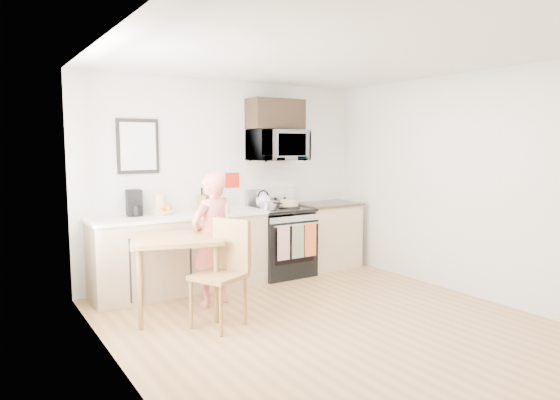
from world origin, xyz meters
TOP-DOWN VIEW (x-y plane):
  - floor at (0.00, 0.00)m, footprint 4.60×4.60m
  - back_wall at (0.00, 2.30)m, footprint 4.00×0.04m
  - left_wall at (-2.00, 0.00)m, footprint 0.04×4.60m
  - right_wall at (2.00, 0.00)m, footprint 0.04×4.60m
  - ceiling at (0.00, 0.00)m, footprint 4.00×4.60m
  - window at (-1.96, 0.80)m, footprint 0.06×1.40m
  - cabinet_left at (-0.80, 2.00)m, footprint 2.10×0.60m
  - countertop_left at (-0.80, 2.00)m, footprint 2.14×0.64m
  - cabinet_right at (1.43, 2.00)m, footprint 0.84×0.60m
  - countertop_right at (1.43, 2.00)m, footprint 0.88×0.64m
  - range at (0.63, 1.98)m, footprint 0.76×0.70m
  - microwave at (0.63, 2.08)m, footprint 0.76×0.51m
  - upper_cabinet at (0.63, 2.12)m, footprint 0.76×0.35m
  - wall_art at (-1.20, 2.28)m, footprint 0.50×0.04m
  - wall_trivet at (0.05, 2.28)m, footprint 0.20×0.02m
  - person at (-0.71, 1.30)m, footprint 0.62×0.51m
  - dining_table at (-1.16, 1.21)m, footprint 0.96×0.96m
  - chair at (-0.81, 0.71)m, footprint 0.62×0.58m
  - knife_block at (-0.43, 2.16)m, footprint 0.15×0.15m
  - utensil_crock at (-0.19, 2.12)m, footprint 0.12×0.12m
  - fruit_bowl at (-0.96, 2.07)m, footprint 0.26×0.26m
  - milk_carton at (-1.04, 2.08)m, footprint 0.09×0.09m
  - coffee_maker at (-1.29, 2.17)m, footprint 0.20×0.27m
  - bread_bag at (-0.40, 1.84)m, footprint 0.33×0.28m
  - cake at (0.75, 1.96)m, footprint 0.30×0.30m
  - kettle at (0.38, 2.04)m, footprint 0.20×0.20m
  - pot at (0.38, 1.90)m, footprint 0.21×0.36m

SIDE VIEW (x-z plane):
  - floor at x=0.00m, z-range 0.00..0.00m
  - range at x=0.63m, z-range -0.14..1.02m
  - cabinet_left at x=-0.80m, z-range 0.00..0.90m
  - cabinet_right at x=1.43m, z-range 0.00..0.90m
  - chair at x=-0.81m, z-range 0.15..1.19m
  - dining_table at x=-1.16m, z-range 0.32..1.15m
  - person at x=-0.71m, z-range 0.00..1.48m
  - countertop_left at x=-0.80m, z-range 0.90..0.94m
  - countertop_right at x=1.43m, z-range 0.90..0.94m
  - cake at x=0.75m, z-range 0.92..1.02m
  - pot at x=0.38m, z-range 0.93..1.03m
  - fruit_bowl at x=-0.96m, z-range 0.93..1.03m
  - bread_bag at x=-0.40m, z-range 0.94..1.05m
  - kettle at x=0.38m, z-range 0.91..1.15m
  - knife_block at x=-0.43m, z-range 0.94..1.14m
  - milk_carton at x=-1.04m, z-range 0.94..1.18m
  - coffee_maker at x=-1.29m, z-range 0.93..1.23m
  - utensil_crock at x=-0.19m, z-range 0.90..1.26m
  - back_wall at x=0.00m, z-range 0.00..2.60m
  - left_wall at x=-2.00m, z-range 0.00..2.60m
  - right_wall at x=2.00m, z-range 0.00..2.60m
  - wall_trivet at x=0.05m, z-range 1.20..1.40m
  - window at x=-1.96m, z-range 0.80..2.30m
  - wall_art at x=-1.20m, z-range 1.43..2.08m
  - microwave at x=0.63m, z-range 1.55..1.97m
  - upper_cabinet at x=0.63m, z-range 1.98..2.38m
  - ceiling at x=0.00m, z-range 2.58..2.62m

